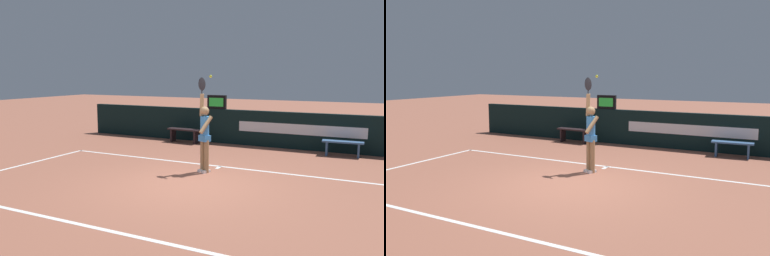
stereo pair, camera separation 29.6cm
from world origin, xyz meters
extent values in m
plane|color=#9B5A44|center=(0.00, 0.00, 0.00)|extent=(60.00, 60.00, 0.00)
cube|color=white|center=(0.00, 2.01, 0.00)|extent=(10.20, 0.10, 0.00)
cube|color=white|center=(0.00, -3.03, 0.00)|extent=(10.20, 0.10, 0.00)
cube|color=white|center=(-5.10, -0.51, 0.00)|extent=(0.10, 5.14, 0.00)
cube|color=white|center=(0.00, 1.86, 0.00)|extent=(0.10, 0.30, 0.00)
cube|color=black|center=(0.00, 5.56, 0.63)|extent=(14.47, 0.20, 1.26)
cube|color=silver|center=(1.44, 5.45, 0.70)|extent=(4.27, 0.01, 0.35)
cube|color=black|center=(-1.63, 5.56, 1.52)|extent=(0.73, 0.14, 0.52)
cube|color=#33E54C|center=(-1.63, 5.48, 1.52)|extent=(0.57, 0.01, 0.32)
cylinder|color=#A17C53|center=(-0.06, 1.20, 0.43)|extent=(0.13, 0.13, 0.87)
cylinder|color=#A17C53|center=(-0.20, 1.26, 0.43)|extent=(0.13, 0.13, 0.87)
cube|color=white|center=(-0.07, 1.18, 0.04)|extent=(0.19, 0.26, 0.07)
cube|color=white|center=(-0.21, 1.24, 0.04)|extent=(0.19, 0.26, 0.07)
cylinder|color=#3A86D1|center=(-0.13, 1.23, 1.17)|extent=(0.23, 0.23, 0.61)
cube|color=#3A86D1|center=(-0.13, 1.23, 0.91)|extent=(0.33, 0.30, 0.16)
sphere|color=#A17C53|center=(-0.13, 1.23, 1.62)|extent=(0.23, 0.23, 0.23)
cylinder|color=#A17C53|center=(-0.24, 1.27, 1.77)|extent=(0.15, 0.14, 0.58)
cylinder|color=#A17C53|center=(-0.05, 1.12, 1.28)|extent=(0.26, 0.43, 0.45)
ellipsoid|color=black|center=(-0.24, 1.27, 2.31)|extent=(0.31, 0.16, 0.38)
cylinder|color=black|center=(-0.24, 1.27, 2.12)|extent=(0.03, 0.03, 0.18)
sphere|color=#D0E735|center=(0.00, 1.28, 2.50)|extent=(0.07, 0.07, 0.07)
cube|color=#335988|center=(2.89, 4.98, 0.46)|extent=(1.25, 0.43, 0.05)
cube|color=#335988|center=(2.43, 4.96, 0.23)|extent=(0.08, 0.32, 0.46)
cube|color=#335988|center=(3.36, 5.01, 0.23)|extent=(0.08, 0.32, 0.46)
cube|color=black|center=(-2.69, 4.97, 0.50)|extent=(1.35, 0.44, 0.05)
cube|color=black|center=(-3.19, 5.00, 0.25)|extent=(0.08, 0.32, 0.50)
cube|color=black|center=(-2.19, 4.93, 0.25)|extent=(0.08, 0.32, 0.50)
camera|label=1|loc=(4.10, -7.96, 2.57)|focal=36.87mm
camera|label=2|loc=(4.36, -7.83, 2.57)|focal=36.87mm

